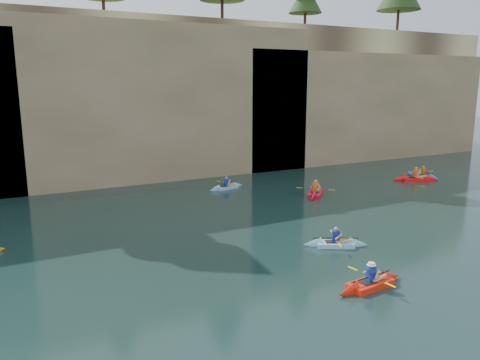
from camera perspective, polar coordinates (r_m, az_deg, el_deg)
name	(u,v)px	position (r m, az deg, el deg)	size (l,w,h in m)	color
ground	(338,323)	(14.75, 11.80, -16.75)	(160.00, 160.00, 0.00)	black
cliff	(107,94)	(40.77, -15.93, 10.03)	(70.00, 16.00, 12.00)	#CBBB7C
cliff_slab_center	(158,101)	(34.13, -9.95, 9.52)	(24.00, 2.40, 11.40)	#A08061
cliff_slab_east	(371,105)	(44.55, 15.69, 8.77)	(26.00, 2.40, 9.84)	#A08061
sea_cave_center	(75,166)	(32.58, -19.42, 1.65)	(3.50, 1.00, 3.20)	black
sea_cave_east	(260,143)	(37.08, 2.44, 4.51)	(5.00, 1.00, 4.50)	black
main_kayaker	(370,283)	(17.22, 15.60, -12.04)	(3.09, 2.09, 1.13)	red
kayaker_ltblue_near	(335,243)	(20.87, 11.54, -7.59)	(2.79, 1.98, 1.10)	#8FCCEF
kayaker_red_far	(315,193)	(29.81, 9.17, -1.56)	(2.88, 2.91, 1.23)	red
kayaker_ltblue_mid	(226,187)	(31.22, -1.67, -0.84)	(2.83, 2.07, 1.04)	#7FB2D4
kayaker_blue_east	(423,175)	(37.67, 21.39, 0.54)	(2.09, 2.95, 1.04)	#438BE4
kayaker_extra_east	(415,179)	(36.01, 20.59, 0.15)	(3.34, 2.29, 1.27)	red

